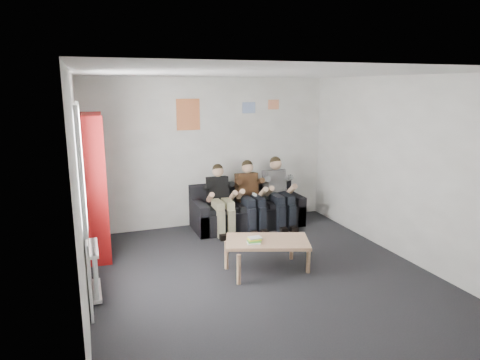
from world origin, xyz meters
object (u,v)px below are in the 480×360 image
object	(u,v)px
sofa	(247,211)
person_left	(221,199)
person_middle	(251,196)
person_right	(279,193)
bookshelf	(95,186)
coffee_table	(267,244)

from	to	relation	value
sofa	person_left	bearing A→B (deg)	-161.51
person_middle	person_right	size ratio (longest dim) A/B	0.97
sofa	person_middle	size ratio (longest dim) A/B	1.62
sofa	bookshelf	distance (m)	2.80
sofa	person_right	bearing A→B (deg)	-18.85
sofa	person_middle	bearing A→B (deg)	-90.00
sofa	person_middle	world-z (taller)	person_middle
person_left	person_right	world-z (taller)	person_right
sofa	bookshelf	bearing A→B (deg)	-169.14
person_middle	coffee_table	bearing A→B (deg)	-104.13
person_left	person_right	distance (m)	1.12
bookshelf	person_left	size ratio (longest dim) A/B	1.79
sofa	coffee_table	distance (m)	2.02
sofa	person_right	distance (m)	0.69
person_left	person_middle	bearing A→B (deg)	0.51
sofa	person_left	world-z (taller)	person_left
person_middle	sofa	bearing A→B (deg)	90.09
person_right	bookshelf	bearing A→B (deg)	175.90
person_left	person_middle	world-z (taller)	person_middle
person_middle	bookshelf	bearing A→B (deg)	-173.07
bookshelf	person_right	world-z (taller)	bookshelf
person_left	person_middle	size ratio (longest dim) A/B	0.97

